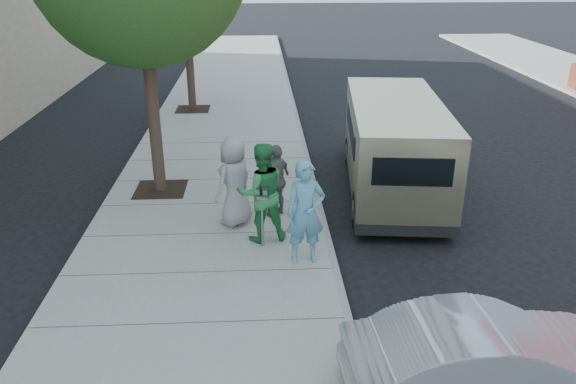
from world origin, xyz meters
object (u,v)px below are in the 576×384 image
at_px(person_gray_shirt, 234,181).
at_px(person_striped_polo, 277,180).
at_px(person_officer, 305,213).
at_px(parking_meter, 262,204).
at_px(sedan, 487,359).
at_px(van, 394,144).
at_px(person_green_shirt, 262,192).

height_order(person_gray_shirt, person_striped_polo, person_gray_shirt).
bearing_deg(person_officer, person_striped_polo, 95.51).
xyz_separation_m(parking_meter, person_gray_shirt, (-0.56, 1.04, 0.05)).
xyz_separation_m(sedan, person_officer, (-2.05, 3.44, 0.52)).
bearing_deg(van, person_striped_polo, -144.99).
distance_m(parking_meter, person_gray_shirt, 1.18).
xyz_separation_m(van, person_striped_polo, (-2.85, -1.56, -0.24)).
xyz_separation_m(sedan, person_gray_shirt, (-3.38, 5.08, 0.49)).
relative_size(van, person_gray_shirt, 3.29).
bearing_deg(person_green_shirt, sedan, 111.85).
height_order(van, sedan, van).
distance_m(parking_meter, van, 4.35).
bearing_deg(person_gray_shirt, person_green_shirt, 77.59).
distance_m(van, person_green_shirt, 4.16).
bearing_deg(person_officer, van, 49.16).
relative_size(parking_meter, person_green_shirt, 0.62).
bearing_deg(person_officer, person_green_shirt, 124.12).
bearing_deg(sedan, parking_meter, 31.44).
distance_m(sedan, person_gray_shirt, 6.12).
xyz_separation_m(parking_meter, person_green_shirt, (-0.00, 0.30, 0.10)).
relative_size(van, sedan, 1.70).
relative_size(person_officer, person_gray_shirt, 1.02).
distance_m(sedan, person_officer, 4.04).
bearing_deg(person_striped_polo, van, 149.06).
bearing_deg(person_green_shirt, person_officer, 119.61).
xyz_separation_m(sedan, person_striped_polo, (-2.49, 5.45, 0.35)).
bearing_deg(van, sedan, -86.56).
relative_size(sedan, person_gray_shirt, 1.93).
distance_m(person_green_shirt, person_striped_polo, 1.18).
relative_size(van, person_officer, 3.22).
bearing_deg(person_gray_shirt, sedan, 74.48).
bearing_deg(parking_meter, van, 58.26).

